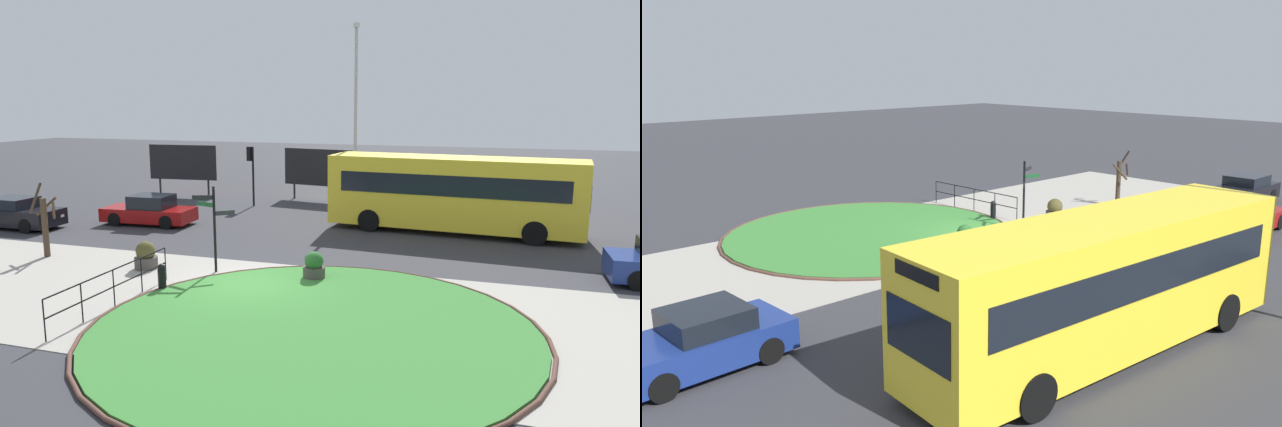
% 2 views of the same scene
% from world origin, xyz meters
% --- Properties ---
extents(ground, '(120.00, 120.00, 0.00)m').
position_xyz_m(ground, '(0.00, 0.00, 0.00)').
color(ground, '#333338').
extents(sidewalk_paving, '(32.00, 8.70, 0.02)m').
position_xyz_m(sidewalk_paving, '(0.00, -1.65, 0.01)').
color(sidewalk_paving, '#9E998E').
rests_on(sidewalk_paving, ground).
extents(grass_island, '(11.34, 11.34, 0.10)m').
position_xyz_m(grass_island, '(3.18, -2.87, 0.05)').
color(grass_island, '#387A33').
rests_on(grass_island, ground).
extents(grass_kerb_ring, '(11.65, 11.65, 0.11)m').
position_xyz_m(grass_kerb_ring, '(3.18, -2.87, 0.06)').
color(grass_kerb_ring, brown).
rests_on(grass_kerb_ring, ground).
extents(signpost_directional, '(1.27, 0.71, 2.96)m').
position_xyz_m(signpost_directional, '(-1.71, 1.14, 1.75)').
color(signpost_directional, black).
rests_on(signpost_directional, ground).
extents(bollard_foreground, '(0.25, 0.25, 0.86)m').
position_xyz_m(bollard_foreground, '(-2.28, -1.21, 0.44)').
color(bollard_foreground, black).
rests_on(bollard_foreground, ground).
extents(railing_grass_edge, '(0.08, 5.40, 1.10)m').
position_xyz_m(railing_grass_edge, '(-2.74, -2.92, 0.72)').
color(railing_grass_edge, black).
rests_on(railing_grass_edge, ground).
extents(bus_yellow, '(11.04, 3.27, 3.33)m').
position_xyz_m(bus_yellow, '(5.33, 9.96, 1.78)').
color(bus_yellow, yellow).
rests_on(bus_yellow, ground).
extents(car_near_lane, '(4.34, 2.00, 1.40)m').
position_xyz_m(car_near_lane, '(-8.40, 7.38, 0.63)').
color(car_near_lane, maroon).
rests_on(car_near_lane, ground).
extents(car_oncoming, '(4.28, 1.85, 1.40)m').
position_xyz_m(car_oncoming, '(-13.83, 4.83, 0.66)').
color(car_oncoming, black).
rests_on(car_oncoming, ground).
extents(traffic_light_near, '(0.48, 0.32, 3.26)m').
position_xyz_m(traffic_light_near, '(-5.96, 13.51, 2.40)').
color(traffic_light_near, black).
rests_on(traffic_light_near, ground).
extents(lamppost_tall, '(0.32, 0.32, 9.60)m').
position_xyz_m(lamppost_tall, '(-0.22, 14.09, 5.10)').
color(lamppost_tall, '#B7B7BC').
rests_on(lamppost_tall, ground).
extents(billboard_left, '(4.33, 0.51, 3.10)m').
position_xyz_m(billboard_left, '(-11.33, 15.44, 2.01)').
color(billboard_left, black).
rests_on(billboard_left, ground).
extents(billboard_right, '(4.30, 0.77, 2.99)m').
position_xyz_m(billboard_right, '(-3.03, 16.40, 1.89)').
color(billboard_right, black).
rests_on(billboard_right, ground).
extents(planter_near_signpost, '(0.72, 0.72, 0.95)m').
position_xyz_m(planter_near_signpost, '(1.79, 1.30, 0.43)').
color(planter_near_signpost, '#47423D').
rests_on(planter_near_signpost, ground).
extents(planter_kerbside, '(0.79, 0.79, 0.99)m').
position_xyz_m(planter_kerbside, '(-4.16, 0.74, 0.45)').
color(planter_kerbside, '#47423D').
rests_on(planter_kerbside, ground).
extents(street_tree_bare, '(1.07, 0.92, 2.75)m').
position_xyz_m(street_tree_bare, '(-8.63, 1.03, 1.30)').
color(street_tree_bare, '#423323').
rests_on(street_tree_bare, ground).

